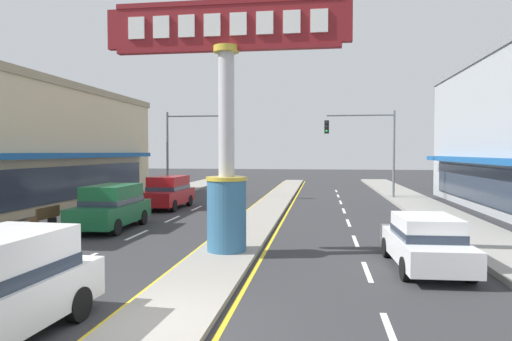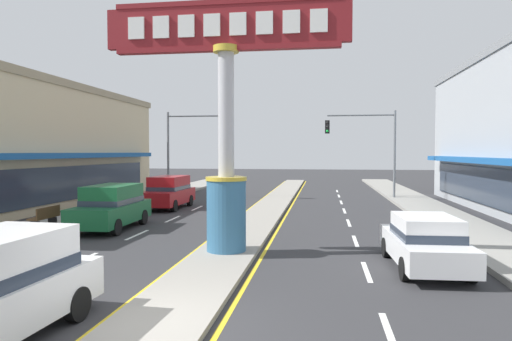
% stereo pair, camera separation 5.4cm
% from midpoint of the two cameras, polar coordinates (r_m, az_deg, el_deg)
% --- Properties ---
extents(ground_plane, '(160.00, 160.00, 0.00)m').
position_cam_midpoint_polar(ground_plane, '(9.20, -12.37, -18.91)').
color(ground_plane, '#303033').
extents(median_strip, '(1.98, 52.00, 0.14)m').
position_cam_midpoint_polar(median_strip, '(26.40, 1.52, -4.76)').
color(median_strip, gray).
rests_on(median_strip, ground).
extents(sidewalk_left, '(2.86, 60.00, 0.18)m').
position_cam_midpoint_polar(sidewalk_left, '(27.07, -18.39, -4.66)').
color(sidewalk_left, gray).
rests_on(sidewalk_left, ground).
extents(sidewalk_right, '(2.86, 60.00, 0.18)m').
position_cam_midpoint_polar(sidewalk_right, '(24.97, 22.08, -5.29)').
color(sidewalk_right, gray).
rests_on(sidewalk_right, ground).
extents(lane_markings, '(8.72, 52.00, 0.01)m').
position_cam_midpoint_polar(lane_markings, '(25.08, 1.16, -5.28)').
color(lane_markings, silver).
rests_on(lane_markings, ground).
extents(district_sign, '(7.86, 1.33, 7.98)m').
position_cam_midpoint_polar(district_sign, '(14.62, -3.84, 5.71)').
color(district_sign, '#33668C').
rests_on(district_sign, median_strip).
extents(storefront_left, '(9.26, 24.96, 7.55)m').
position_cam_midpoint_polar(storefront_left, '(31.38, -28.79, 2.86)').
color(storefront_left, beige).
rests_on(storefront_left, ground).
extents(traffic_light_left_side, '(4.86, 0.46, 6.20)m').
position_cam_midpoint_polar(traffic_light_left_side, '(32.85, -8.21, 3.91)').
color(traffic_light_left_side, slate).
rests_on(traffic_light_left_side, ground).
extents(traffic_light_right_side, '(4.86, 0.46, 6.20)m').
position_cam_midpoint_polar(traffic_light_right_side, '(32.66, 13.82, 3.88)').
color(traffic_light_right_side, slate).
rests_on(traffic_light_right_side, ground).
extents(sedan_far_right_lane, '(1.97, 4.37, 1.53)m').
position_cam_midpoint_polar(sedan_far_right_lane, '(13.89, 20.33, -8.34)').
color(sedan_far_right_lane, white).
rests_on(sedan_far_right_lane, ground).
extents(suv_near_left_lane, '(2.04, 4.64, 1.90)m').
position_cam_midpoint_polar(suv_near_left_lane, '(20.62, -17.73, -4.30)').
color(suv_near_left_lane, '#14562D').
rests_on(suv_near_left_lane, ground).
extents(suv_mid_left_lane, '(2.04, 4.64, 1.90)m').
position_cam_midpoint_polar(suv_mid_left_lane, '(27.34, -11.02, -2.63)').
color(suv_mid_left_lane, maroon).
rests_on(suv_mid_left_lane, ground).
extents(street_bench, '(0.48, 1.60, 0.88)m').
position_cam_midpoint_polar(street_bench, '(20.86, -25.01, -5.26)').
color(street_bench, brown).
rests_on(street_bench, sidewalk_left).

